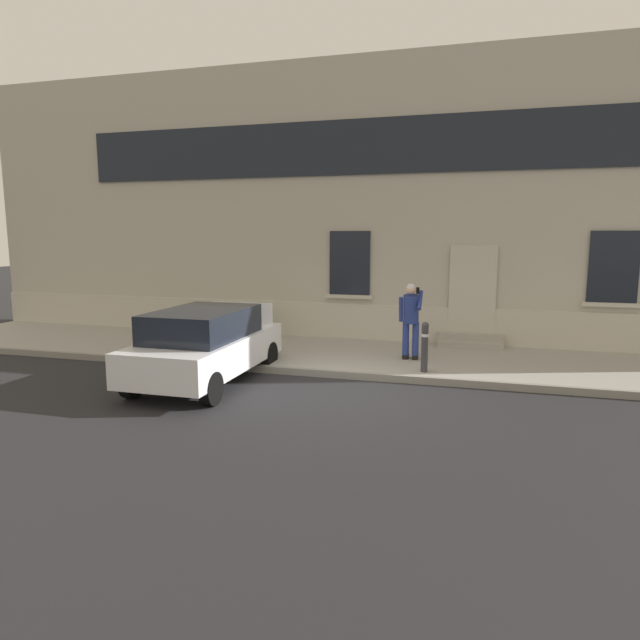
{
  "coord_description": "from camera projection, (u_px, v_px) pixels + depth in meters",
  "views": [
    {
      "loc": [
        2.59,
        -9.98,
        2.96
      ],
      "look_at": [
        -0.7,
        1.6,
        1.1
      ],
      "focal_mm": 31.15,
      "sensor_mm": 36.0,
      "label": 1
    }
  ],
  "objects": [
    {
      "name": "ground_plane",
      "position": [
        332.0,
        390.0,
        10.64
      ],
      "size": [
        80.0,
        80.0,
        0.0
      ],
      "primitive_type": "plane",
      "color": "#232326"
    },
    {
      "name": "sidewalk",
      "position": [
        362.0,
        356.0,
        13.29
      ],
      "size": [
        24.0,
        3.6,
        0.15
      ],
      "primitive_type": "cube",
      "color": "#99968E",
      "rests_on": "ground"
    },
    {
      "name": "curb_edge",
      "position": [
        344.0,
        375.0,
        11.52
      ],
      "size": [
        24.0,
        0.12,
        0.15
      ],
      "primitive_type": "cube",
      "color": "gray",
      "rests_on": "ground"
    },
    {
      "name": "building_facade",
      "position": [
        382.0,
        206.0,
        15.1
      ],
      "size": [
        24.0,
        1.52,
        7.5
      ],
      "color": "#B2AD9E",
      "rests_on": "ground"
    },
    {
      "name": "entrance_stoop",
      "position": [
        470.0,
        341.0,
        14.04
      ],
      "size": [
        1.62,
        0.64,
        0.32
      ],
      "color": "#9E998E",
      "rests_on": "sidewalk"
    },
    {
      "name": "hatchback_car_white",
      "position": [
        206.0,
        344.0,
        11.12
      ],
      "size": [
        1.79,
        4.07,
        1.5
      ],
      "color": "white",
      "rests_on": "ground"
    },
    {
      "name": "bollard_near_person",
      "position": [
        425.0,
        345.0,
        11.38
      ],
      "size": [
        0.15,
        0.15,
        1.04
      ],
      "color": "#333338",
      "rests_on": "sidewalk"
    },
    {
      "name": "bollard_far_left",
      "position": [
        240.0,
        335.0,
        12.49
      ],
      "size": [
        0.15,
        0.15,
        1.04
      ],
      "color": "#333338",
      "rests_on": "sidewalk"
    },
    {
      "name": "person_on_phone",
      "position": [
        411.0,
        316.0,
        12.42
      ],
      "size": [
        0.51,
        0.51,
        1.74
      ],
      "rotation": [
        0.0,
        0.0,
        -0.22
      ],
      "color": "navy",
      "rests_on": "sidewalk"
    },
    {
      "name": "planter_cream",
      "position": [
        187.0,
        318.0,
        15.74
      ],
      "size": [
        0.44,
        0.44,
        0.86
      ],
      "color": "beige",
      "rests_on": "sidewalk"
    },
    {
      "name": "planter_olive",
      "position": [
        259.0,
        321.0,
        15.16
      ],
      "size": [
        0.44,
        0.44,
        0.86
      ],
      "color": "#606B38",
      "rests_on": "sidewalk"
    }
  ]
}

